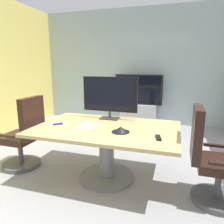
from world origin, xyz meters
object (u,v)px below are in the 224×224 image
office_chair_right (211,163)px  tv_monitor (110,95)px  conference_table (106,140)px  office_chair_left (24,139)px  wall_display_unit (138,108)px  conference_phone (121,130)px  remote_control (158,138)px

office_chair_right → tv_monitor: size_ratio=1.30×
conference_table → office_chair_left: size_ratio=1.72×
wall_display_unit → conference_phone: 2.93m
office_chair_right → remote_control: 0.66m
office_chair_left → remote_control: size_ratio=6.41×
tv_monitor → remote_control: size_ratio=4.94×
conference_table → remote_control: (0.70, -0.25, 0.19)m
conference_table → wall_display_unit: 2.75m
office_chair_right → conference_phone: bearing=92.2°
office_chair_left → wall_display_unit: wall_display_unit is taller
conference_table → wall_display_unit: (-0.07, 2.74, -0.11)m
office_chair_right → tv_monitor: 1.61m
conference_table → tv_monitor: 0.70m
office_chair_left → wall_display_unit: bearing=157.3°
conference_table → office_chair_right: size_ratio=1.72×
office_chair_right → wall_display_unit: 3.17m
office_chair_right → remote_control: office_chair_right is taller
tv_monitor → conference_phone: 0.75m
tv_monitor → conference_table: bearing=-78.2°
office_chair_left → conference_table: bearing=93.8°
wall_display_unit → remote_control: 3.10m
wall_display_unit → conference_phone: size_ratio=5.95×
conference_table → wall_display_unit: wall_display_unit is taller
tv_monitor → wall_display_unit: bearing=89.4°
conference_table → tv_monitor: size_ratio=2.24×
tv_monitor → wall_display_unit: size_ratio=0.64×
tv_monitor → wall_display_unit: tv_monitor is taller
wall_display_unit → office_chair_right: bearing=-64.9°
wall_display_unit → remote_control: (0.77, -2.99, 0.30)m
office_chair_right → tv_monitor: tv_monitor is taller
office_chair_left → remote_control: bearing=85.5°
office_chair_right → remote_control: bearing=102.4°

